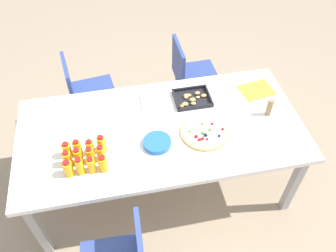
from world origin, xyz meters
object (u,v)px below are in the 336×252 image
juice_bottle_7 (101,153)px  juice_bottle_11 (102,144)px  juice_bottle_4 (68,159)px  chair_far_left (85,91)px  paper_folder (257,90)px  chair_far_right (190,73)px  juice_bottle_6 (90,156)px  juice_bottle_9 (78,148)px  juice_bottle_2 (91,165)px  juice_bottle_1 (80,166)px  fruit_pizza (205,132)px  plate_stack (157,143)px  cardboard_tube (270,107)px  juice_bottle_8 (67,150)px  juice_bottle_10 (90,148)px  juice_bottle_0 (68,168)px  napkin_stack (151,101)px  juice_bottle_3 (103,164)px  party_table (161,134)px  juice_bottle_5 (78,157)px  snack_tray (192,99)px

juice_bottle_7 → juice_bottle_11: juice_bottle_11 is taller
juice_bottle_7 → juice_bottle_4: bearing=-179.9°
chair_far_left → paper_folder: 1.52m
juice_bottle_7 → juice_bottle_11: 0.07m
chair_far_right → juice_bottle_6: 1.46m
juice_bottle_6 → juice_bottle_11: size_ratio=0.96×
juice_bottle_4 → juice_bottle_9: size_ratio=0.96×
juice_bottle_2 → juice_bottle_4: (-0.15, 0.08, 0.00)m
juice_bottle_1 → fruit_pizza: size_ratio=0.40×
juice_bottle_4 → plate_stack: size_ratio=0.69×
juice_bottle_6 → cardboard_tube: size_ratio=0.98×
juice_bottle_6 → plate_stack: juice_bottle_6 is taller
juice_bottle_8 → juice_bottle_10: bearing=-3.2°
juice_bottle_11 → plate_stack: 0.38m
juice_bottle_8 → juice_bottle_11: 0.23m
juice_bottle_0 → juice_bottle_1: size_ratio=0.93×
chair_far_right → juice_bottle_6: juice_bottle_6 is taller
juice_bottle_10 → paper_folder: bearing=16.0°
juice_bottle_2 → juice_bottle_10: size_ratio=1.02×
napkin_stack → cardboard_tube: size_ratio=1.03×
juice_bottle_9 → juice_bottle_10: (0.08, -0.01, -0.00)m
chair_far_left → juice_bottle_4: size_ratio=6.16×
juice_bottle_11 → fruit_pizza: juice_bottle_11 is taller
juice_bottle_8 → juice_bottle_10: 0.15m
juice_bottle_11 → paper_folder: juice_bottle_11 is taller
juice_bottle_7 → napkin_stack: (0.41, 0.49, -0.06)m
juice_bottle_10 → chair_far_right: bearing=46.5°
juice_bottle_0 → juice_bottle_10: bearing=44.7°
juice_bottle_3 → juice_bottle_0: bearing=178.3°
juice_bottle_6 → cardboard_tube: cardboard_tube is taller
chair_far_right → cardboard_tube: size_ratio=5.67×
party_table → napkin_stack: (-0.03, 0.29, 0.07)m
cardboard_tube → juice_bottle_11: bearing=-175.0°
paper_folder → juice_bottle_5: bearing=-162.2°
juice_bottle_6 → fruit_pizza: juice_bottle_6 is taller
juice_bottle_1 → snack_tray: bearing=31.1°
chair_far_right → fruit_pizza: (-0.14, -0.97, 0.26)m
juice_bottle_9 → napkin_stack: size_ratio=0.93×
juice_bottle_0 → plate_stack: juice_bottle_0 is taller
chair_far_left → juice_bottle_3: (0.13, -1.09, 0.31)m
juice_bottle_7 → juice_bottle_0: bearing=-160.1°
juice_bottle_1 → plate_stack: (0.53, 0.13, -0.05)m
juice_bottle_3 → napkin_stack: size_ratio=0.90×
juice_bottle_10 → party_table: bearing=14.8°
juice_bottle_7 → juice_bottle_10: size_ratio=1.05×
chair_far_left → cardboard_tube: bearing=51.6°
chair_far_left → snack_tray: chair_far_left is taller
snack_tray → juice_bottle_2: bearing=-146.7°
juice_bottle_9 → juice_bottle_5: bearing=-87.2°
juice_bottle_5 → juice_bottle_9: juice_bottle_5 is taller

